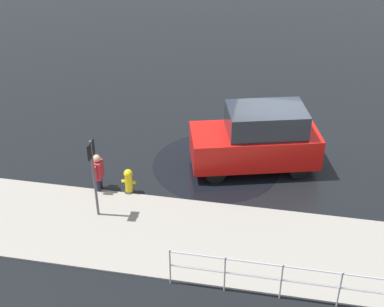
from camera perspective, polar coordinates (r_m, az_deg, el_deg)
ground_plane at (r=17.48m, az=8.38°, el=-0.77°), size 60.00×60.00×0.00m
kerb_strip at (r=14.09m, az=7.31°, el=-9.78°), size 24.00×3.20×0.04m
moving_hatchback at (r=16.57m, az=6.99°, el=1.55°), size 4.21×2.69×2.06m
fire_hydrant at (r=15.73m, az=-6.77°, el=-2.97°), size 0.42×0.31×0.80m
pedestrian at (r=15.81m, az=-10.00°, el=-1.82°), size 0.25×0.57×1.22m
metal_railing at (r=12.43m, az=12.59°, el=-13.02°), size 6.45×0.04×1.05m
sign_post at (r=14.30m, az=-10.50°, el=-1.54°), size 0.07×0.44×2.40m
puddle_patch at (r=17.09m, az=2.62°, el=-1.22°), size 4.08×4.08×0.01m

